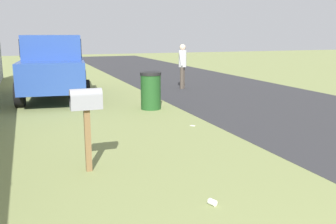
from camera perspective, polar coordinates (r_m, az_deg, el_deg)
name	(u,v)px	position (r m, az deg, el deg)	size (l,w,h in m)	color
mailbox	(86,106)	(5.89, -12.30, 0.93)	(0.22, 0.48, 1.32)	brown
pickup_truck	(54,65)	(13.22, -16.91, 6.84)	(5.31, 2.63, 2.09)	#284793
trash_bin	(151,91)	(10.77, -2.64, 3.26)	(0.60, 0.60, 1.06)	#1E4C1E
pedestrian	(182,63)	(14.78, 2.21, 7.44)	(0.39, 0.44, 1.73)	#4C4238
litter_wrapper_near_hydrant	(193,126)	(8.90, 3.77, -2.07)	(0.12, 0.08, 0.01)	silver
litter_cup_midfield_a	(212,202)	(4.93, 6.76, -13.44)	(0.08, 0.08, 0.10)	white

